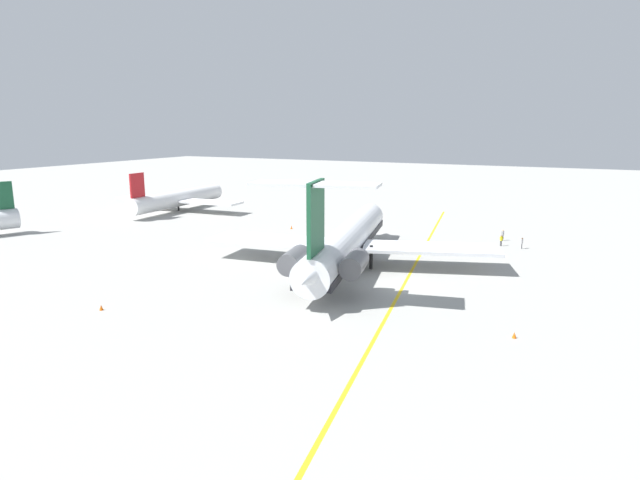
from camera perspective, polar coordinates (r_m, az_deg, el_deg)
ground at (r=61.52m, az=9.12°, el=-4.87°), size 391.76×391.76×0.00m
main_jetliner at (r=67.96m, az=2.77°, el=-0.13°), size 42.77×38.14×12.56m
airliner_mid_left at (r=118.56m, az=-14.57°, el=4.33°), size 29.81×29.45×8.91m
ground_crew_near_nose at (r=84.17m, az=20.61°, el=-0.18°), size 0.41×0.26×1.65m
ground_crew_near_tail at (r=89.17m, az=18.79°, el=0.64°), size 0.28×0.44×1.75m
ground_crew_portside at (r=85.01m, az=18.64°, el=0.10°), size 0.27×0.42×1.70m
safety_cone_nose at (r=49.33m, az=19.88°, el=-9.44°), size 0.40×0.40×0.55m
safety_cone_wingtip at (r=94.27m, az=-3.04°, el=1.35°), size 0.40×0.40×0.55m
safety_cone_tail at (r=57.27m, az=-22.16°, el=-6.63°), size 0.40×0.40×0.55m
taxiway_centreline at (r=67.13m, az=9.56°, el=-3.45°), size 98.75×16.28×0.01m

